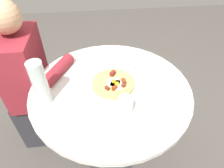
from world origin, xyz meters
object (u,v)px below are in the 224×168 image
Objects in this scene: dining_table at (111,107)px; water_glass at (126,106)px; bread_plate at (162,85)px; fork at (113,55)px; person_seated at (32,89)px; water_bottle at (40,84)px; salt_shaker at (133,67)px; pizza_plate at (113,86)px; breakfast_pizza at (114,84)px; pepper_shaker at (66,59)px; knife at (110,57)px.

dining_table is 8.75× the size of water_glass.
fork is at bearing 36.24° from bread_plate.
water_bottle is at bearing -150.61° from person_seated.
water_glass is 0.34m from salt_shaker.
salt_shaker is at bearing -102.04° from person_seated.
dining_table is at bearing 76.15° from pizza_plate.
bread_plate is at bearing -109.67° from person_seated.
water_glass is 0.42m from water_bottle.
water_glass is 0.42× the size of water_bottle.
person_seated reaches higher than bread_plate.
pizza_plate is 1.20× the size of breakfast_pizza.
pizza_plate is 0.02m from breakfast_pizza.
person_seated reaches higher than pepper_shaker.
person_seated is at bearing 39.10° from knife.
dining_table is 0.30m from water_glass.
water_glass is at bearing -166.00° from dining_table.
water_bottle is (-0.05, 0.64, 0.12)m from bread_plate.
water_glass is at bearing -146.40° from pepper_shaker.
person_seated is 0.61m from knife.
knife is at bearing 41.16° from bread_plate.
bread_plate is at bearing -93.73° from breakfast_pizza.
person_seated is 0.75m from salt_shaker.
breakfast_pizza is 1.52× the size of bread_plate.
fork is at bearing -90.00° from knife.
water_glass reaches higher than pepper_shaker.
water_glass reaches higher than bread_plate.
person_seated reaches higher than breakfast_pizza.
water_glass is (-0.20, -0.03, 0.05)m from pizza_plate.
fork is 0.51m from water_glass.
salt_shaker is (-0.15, -0.12, 0.02)m from knife.
dining_table is 0.79× the size of person_seated.
water_bottle is 0.54m from salt_shaker.
person_seated is 0.37m from pepper_shaker.
fork is (0.31, -0.03, 0.00)m from pizza_plate.
knife is at bearing -46.31° from water_bottle.
breakfast_pizza is at bearing -107.09° from dining_table.
knife is 1.76× the size of water_glass.
fork is (0.03, -0.59, 0.23)m from person_seated.
dining_table is 15.47× the size of salt_shaker.
pepper_shaker reaches higher than dining_table.
dining_table is 5.76× the size of bread_plate.
salt_shaker is (0.15, 0.14, 0.02)m from bread_plate.
breakfast_pizza is 0.32m from fork.
breakfast_pizza is at bearing 122.88° from fork.
knife is at bearing -1.92° from pizza_plate.
water_bottle is at bearing 100.59° from breakfast_pizza.
breakfast_pizza is at bearing 126.79° from knife.
dining_table is at bearing 72.91° from breakfast_pizza.
breakfast_pizza is 0.29m from knife.
dining_table is at bearing 130.83° from salt_shaker.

